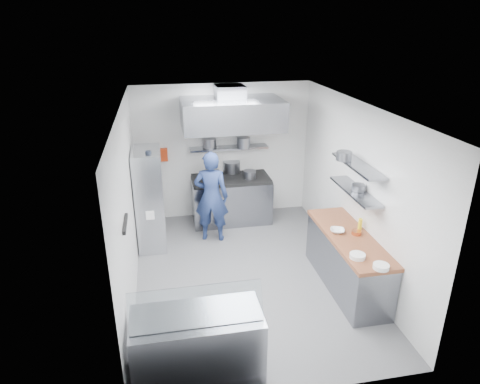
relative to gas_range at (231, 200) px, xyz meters
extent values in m
plane|color=#505052|center=(-0.10, -2.10, -0.45)|extent=(5.00, 5.00, 0.00)
plane|color=silver|center=(-0.10, -2.10, 2.35)|extent=(5.00, 5.00, 0.00)
cube|color=white|center=(-0.10, 0.40, 0.95)|extent=(3.60, 2.80, 0.02)
cube|color=white|center=(-0.10, -4.60, 0.95)|extent=(3.60, 2.80, 0.02)
cube|color=white|center=(-1.90, -2.10, 0.95)|extent=(2.80, 5.00, 0.02)
cube|color=white|center=(1.70, -2.10, 0.95)|extent=(2.80, 5.00, 0.02)
cube|color=gray|center=(0.00, 0.00, 0.00)|extent=(1.60, 0.80, 0.90)
cube|color=black|center=(0.00, 0.00, 0.48)|extent=(1.57, 0.78, 0.06)
cylinder|color=slate|center=(-0.39, -0.06, 0.61)|extent=(0.31, 0.31, 0.20)
cylinder|color=slate|center=(0.07, 0.33, 0.63)|extent=(0.36, 0.36, 0.24)
cylinder|color=slate|center=(0.37, -0.10, 0.59)|extent=(0.25, 0.25, 0.16)
cube|color=gray|center=(0.00, 0.24, 1.07)|extent=(1.60, 0.30, 0.04)
cylinder|color=slate|center=(-0.39, 0.30, 1.18)|extent=(0.28, 0.28, 0.18)
cylinder|color=slate|center=(0.28, 0.11, 1.20)|extent=(0.27, 0.27, 0.22)
cube|color=gray|center=(0.00, -0.18, 1.85)|extent=(1.90, 1.15, 0.55)
cube|color=slate|center=(0.00, 0.05, 2.23)|extent=(0.55, 0.55, 0.24)
cube|color=red|center=(-1.35, 0.34, 0.97)|extent=(0.22, 0.10, 0.26)
imported|color=navy|center=(-0.50, -0.74, 0.43)|extent=(0.73, 0.57, 1.76)
cube|color=silver|center=(-1.63, -0.73, 0.48)|extent=(0.50, 0.90, 1.85)
cube|color=white|center=(-1.63, -1.09, 0.35)|extent=(0.15, 0.18, 0.16)
cube|color=yellow|center=(-1.63, -0.61, 0.85)|extent=(0.14, 0.18, 0.16)
cylinder|color=black|center=(-1.58, -0.95, 1.35)|extent=(0.10, 0.10, 0.18)
cube|color=black|center=(-1.88, -3.00, 1.10)|extent=(0.04, 0.55, 0.05)
cube|color=gray|center=(1.38, -2.70, -0.03)|extent=(0.62, 2.00, 0.84)
cube|color=brown|center=(1.38, -2.70, 0.42)|extent=(0.65, 2.04, 0.06)
cylinder|color=white|center=(1.39, -3.65, 0.48)|extent=(0.22, 0.22, 0.06)
cylinder|color=white|center=(1.20, -3.33, 0.48)|extent=(0.22, 0.22, 0.06)
cylinder|color=#D76F3C|center=(1.49, -2.68, 0.48)|extent=(0.15, 0.15, 0.06)
cylinder|color=yellow|center=(1.62, -2.53, 0.54)|extent=(0.06, 0.06, 0.18)
imported|color=white|center=(1.23, -2.56, 0.48)|extent=(0.28, 0.28, 0.05)
cube|color=gray|center=(1.54, -2.40, 1.05)|extent=(0.30, 1.30, 0.04)
cube|color=gray|center=(1.54, -2.40, 1.47)|extent=(0.30, 1.30, 0.04)
cylinder|color=slate|center=(1.57, -2.43, 1.12)|extent=(0.20, 0.20, 0.10)
cylinder|color=slate|center=(1.40, -2.18, 1.56)|extent=(0.24, 0.24, 0.14)
cube|color=gray|center=(-1.10, -4.10, -0.03)|extent=(1.50, 0.70, 0.85)
cube|color=silver|center=(-1.10, -4.22, 0.62)|extent=(1.47, 0.19, 0.42)
camera|label=1|loc=(-1.35, -8.07, 3.53)|focal=32.00mm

